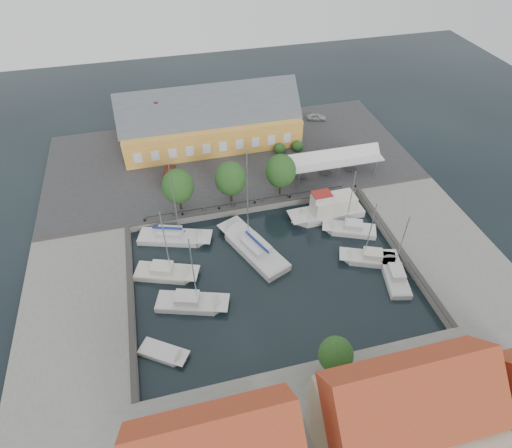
{
  "coord_description": "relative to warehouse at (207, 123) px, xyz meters",
  "views": [
    {
      "loc": [
        -10.01,
        -33.63,
        38.79
      ],
      "look_at": [
        0.0,
        6.0,
        1.5
      ],
      "focal_mm": 30.0,
      "sensor_mm": 36.0,
      "label": 1
    }
  ],
  "objects": [
    {
      "name": "west_boat_b",
      "position": [
        -9.64,
        -26.86,
        -4.17
      ],
      "size": [
        7.94,
        5.0,
        10.49
      ],
      "color": "beige",
      "rests_on": "ground"
    },
    {
      "name": "south_bank",
      "position": [
        2.6,
        -49.36,
        -3.93
      ],
      "size": [
        56.0,
        14.0,
        1.0
      ],
      "primitive_type": "cube",
      "color": "slate",
      "rests_on": "ground"
    },
    {
      "name": "townhouses",
      "position": [
        4.52,
        -51.6,
        1.4
      ],
      "size": [
        36.3,
        8.5,
        12.0
      ],
      "color": "#B7AB8D",
      "rests_on": "south_bank"
    },
    {
      "name": "warehouse",
      "position": [
        0.0,
        0.0,
        0.0
      ],
      "size": [
        28.56,
        14.0,
        9.55
      ],
      "color": "gold",
      "rests_on": "north_quay"
    },
    {
      "name": "ground",
      "position": [
        2.6,
        -28.36,
        -4.43
      ],
      "size": [
        140.0,
        140.0,
        0.0
      ],
      "primitive_type": "plane",
      "color": "black",
      "rests_on": "ground"
    },
    {
      "name": "tent_canopy",
      "position": [
        16.6,
        -13.86,
        -0.74
      ],
      "size": [
        14.0,
        4.0,
        2.83
      ],
      "color": "silver",
      "rests_on": "north_quay"
    },
    {
      "name": "west_boat_c",
      "position": [
        -7.32,
        -31.98,
        -4.17
      ],
      "size": [
        8.43,
        4.93,
        11.01
      ],
      "color": "silver",
      "rests_on": "ground"
    },
    {
      "name": "quay_trees",
      "position": [
        0.6,
        -16.36,
        0.45
      ],
      "size": [
        18.2,
        4.2,
        6.3
      ],
      "color": "black",
      "rests_on": "north_quay"
    },
    {
      "name": "west_boat_a",
      "position": [
        -8.1,
        -21.0,
        -4.16
      ],
      "size": [
        9.76,
        5.42,
        12.47
      ],
      "color": "silver",
      "rests_on": "ground"
    },
    {
      "name": "quay_edge_fittings",
      "position": [
        2.62,
        -23.61,
        -3.37
      ],
      "size": [
        56.0,
        24.72,
        0.4
      ],
      "color": "#383533",
      "rests_on": "north_quay"
    },
    {
      "name": "west_quay",
      "position": [
        -19.4,
        -30.36,
        -3.93
      ],
      "size": [
        12.0,
        24.0,
        1.0
      ],
      "primitive_type": "cube",
      "color": "slate",
      "rests_on": "ground"
    },
    {
      "name": "east_boat_c",
      "position": [
        16.55,
        -33.82,
        -4.17
      ],
      "size": [
        3.88,
        7.61,
        9.57
      ],
      "color": "silver",
      "rests_on": "ground"
    },
    {
      "name": "east_boat_b",
      "position": [
        14.84,
        -30.66,
        -4.17
      ],
      "size": [
        7.25,
        4.76,
        9.74
      ],
      "color": "silver",
      "rests_on": "ground"
    },
    {
      "name": "east_boat_a",
      "position": [
        14.7,
        -25.25,
        -4.17
      ],
      "size": [
        7.3,
        4.87,
        10.15
      ],
      "color": "silver",
      "rests_on": "ground"
    },
    {
      "name": "car_silver",
      "position": [
        19.98,
        2.42,
        -2.83
      ],
      "size": [
        3.78,
        2.35,
        1.2
      ],
      "primitive_type": "imported",
      "rotation": [
        0.0,
        0.0,
        1.29
      ],
      "color": "#AFB3B7",
      "rests_on": "north_quay"
    },
    {
      "name": "center_sailboat",
      "position": [
        1.49,
        -25.6,
        -4.07
      ],
      "size": [
        7.45,
        11.62,
        15.21
      ],
      "color": "silver",
      "rests_on": "ground"
    },
    {
      "name": "trawler",
      "position": [
        13.04,
        -21.58,
        -3.41
      ],
      "size": [
        10.57,
        3.4,
        5.0
      ],
      "color": "silver",
      "rests_on": "ground"
    },
    {
      "name": "launch_nw",
      "position": [
        -7.64,
        -20.05,
        -4.34
      ],
      "size": [
        4.22,
        3.46,
        0.88
      ],
      "color": "navy",
      "rests_on": "ground"
    },
    {
      "name": "launch_sw",
      "position": [
        -10.86,
        -37.37,
        -4.34
      ],
      "size": [
        5.27,
        4.38,
        0.98
      ],
      "color": "silver",
      "rests_on": "ground"
    },
    {
      "name": "car_red",
      "position": [
        -7.21,
        -9.06,
        -2.71
      ],
      "size": [
        2.36,
        4.6,
        1.44
      ],
      "primitive_type": "imported",
      "rotation": [
        0.0,
        0.0,
        -0.2
      ],
      "color": "#501A12",
      "rests_on": "north_quay"
    },
    {
      "name": "east_quay",
      "position": [
        24.6,
        -30.36,
        -3.93
      ],
      "size": [
        12.0,
        24.0,
        1.0
      ],
      "primitive_type": "cube",
      "color": "slate",
      "rests_on": "ground"
    },
    {
      "name": "north_quay",
      "position": [
        2.6,
        -5.36,
        -3.93
      ],
      "size": [
        56.0,
        26.0,
        1.0
      ],
      "primitive_type": "cube",
      "color": "#2D2D30",
      "rests_on": "ground"
    }
  ]
}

